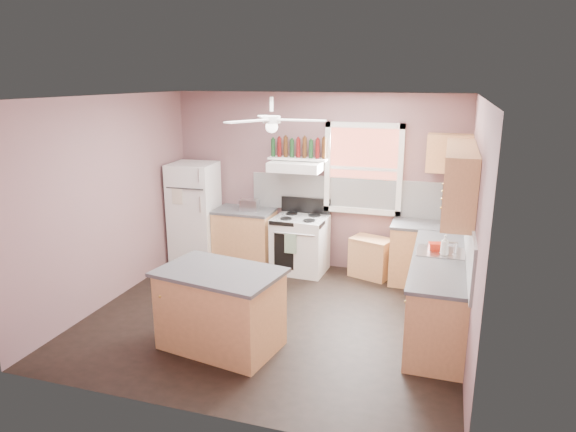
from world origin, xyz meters
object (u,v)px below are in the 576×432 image
(toaster, at_px, (249,205))
(stove, at_px, (300,245))
(refrigerator, at_px, (195,213))
(cart, at_px, (371,258))
(island, at_px, (221,311))

(toaster, bearing_deg, stove, -3.20)
(refrigerator, height_order, cart, refrigerator)
(refrigerator, bearing_deg, stove, -2.13)
(toaster, bearing_deg, refrigerator, -179.60)
(toaster, height_order, island, toaster)
(cart, relative_size, island, 0.47)
(toaster, height_order, stove, toaster)
(refrigerator, xyz_separation_m, stove, (1.75, 0.05, -0.38))
(island, bearing_deg, cart, 73.64)
(refrigerator, relative_size, stove, 1.88)
(refrigerator, distance_m, toaster, 0.94)
(stove, relative_size, cart, 1.49)
(stove, xyz_separation_m, cart, (1.08, 0.11, -0.14))
(cart, distance_m, island, 2.89)
(stove, xyz_separation_m, island, (-0.20, -2.48, 0.00))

